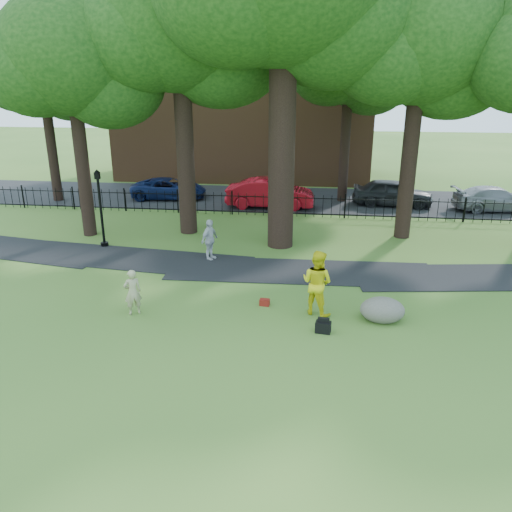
# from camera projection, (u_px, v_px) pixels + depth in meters

# --- Properties ---
(ground) EXTENTS (120.00, 120.00, 0.00)m
(ground) POSITION_uv_depth(u_px,v_px,m) (262.00, 316.00, 15.42)
(ground) COLOR #3A6322
(ground) RESTS_ON ground
(footpath) EXTENTS (36.07, 3.85, 0.03)m
(footpath) POSITION_uv_depth(u_px,v_px,m) (300.00, 272.00, 18.94)
(footpath) COLOR black
(footpath) RESTS_ON ground
(street) EXTENTS (80.00, 7.00, 0.02)m
(street) POSITION_uv_depth(u_px,v_px,m) (292.00, 199.00, 30.38)
(street) COLOR black
(street) RESTS_ON ground
(iron_fence) EXTENTS (44.00, 0.04, 1.20)m
(iron_fence) POSITION_uv_depth(u_px,v_px,m) (288.00, 205.00, 26.44)
(iron_fence) COLOR black
(iron_fence) RESTS_ON ground
(brick_building) EXTENTS (18.00, 8.00, 12.00)m
(brick_building) POSITION_uv_depth(u_px,v_px,m) (245.00, 93.00, 36.32)
(brick_building) COLOR brown
(brick_building) RESTS_ON ground
(tree_row) EXTENTS (26.82, 7.96, 12.42)m
(tree_row) POSITION_uv_depth(u_px,v_px,m) (298.00, 47.00, 20.49)
(tree_row) COLOR black
(tree_row) RESTS_ON ground
(woman) EXTENTS (0.64, 0.58, 1.47)m
(woman) POSITION_uv_depth(u_px,v_px,m) (133.00, 292.00, 15.31)
(woman) COLOR tan
(woman) RESTS_ON ground
(man) EXTENTS (1.26, 1.17, 2.06)m
(man) POSITION_uv_depth(u_px,v_px,m) (317.00, 283.00, 15.25)
(man) COLOR yellow
(man) RESTS_ON ground
(pedestrian) EXTENTS (0.77, 1.06, 1.67)m
(pedestrian) POSITION_uv_depth(u_px,v_px,m) (210.00, 240.00, 19.97)
(pedestrian) COLOR silver
(pedestrian) RESTS_ON ground
(boulder) EXTENTS (1.61, 1.42, 0.78)m
(boulder) POSITION_uv_depth(u_px,v_px,m) (382.00, 308.00, 15.02)
(boulder) COLOR #6F685C
(boulder) RESTS_ON ground
(lamppost) EXTENTS (0.33, 0.33, 3.37)m
(lamppost) POSITION_uv_depth(u_px,v_px,m) (101.00, 210.00, 21.29)
(lamppost) COLOR black
(lamppost) RESTS_ON ground
(backpack) EXTENTS (0.48, 0.34, 0.33)m
(backpack) POSITION_uv_depth(u_px,v_px,m) (323.00, 327.00, 14.36)
(backpack) COLOR black
(backpack) RESTS_ON ground
(red_bag) EXTENTS (0.34, 0.23, 0.22)m
(red_bag) POSITION_uv_depth(u_px,v_px,m) (265.00, 302.00, 16.09)
(red_bag) COLOR maroon
(red_bag) RESTS_ON ground
(red_sedan) EXTENTS (4.94, 1.75, 1.63)m
(red_sedan) POSITION_uv_depth(u_px,v_px,m) (270.00, 193.00, 28.21)
(red_sedan) COLOR #AA0D19
(red_sedan) RESTS_ON ground
(navy_van) EXTENTS (4.70, 2.54, 1.25)m
(navy_van) POSITION_uv_depth(u_px,v_px,m) (169.00, 189.00, 30.37)
(navy_van) COLOR #0E1B47
(navy_van) RESTS_ON ground
(grey_car) EXTENTS (4.65, 2.20, 1.54)m
(grey_car) POSITION_uv_depth(u_px,v_px,m) (392.00, 192.00, 28.64)
(grey_car) COLOR black
(grey_car) RESTS_ON ground
(silver_car) EXTENTS (4.79, 2.41, 1.34)m
(silver_car) POSITION_uv_depth(u_px,v_px,m) (495.00, 199.00, 27.55)
(silver_car) COLOR gray
(silver_car) RESTS_ON ground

